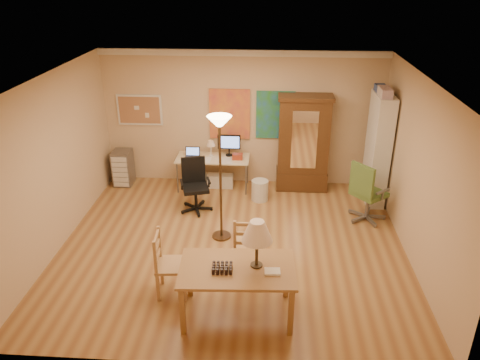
# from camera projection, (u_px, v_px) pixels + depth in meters

# --- Properties ---
(floor) EXTENTS (5.50, 5.50, 0.00)m
(floor) POSITION_uv_depth(u_px,v_px,m) (232.00, 245.00, 7.58)
(floor) COLOR brown
(floor) RESTS_ON ground
(crown_molding) EXTENTS (5.50, 0.08, 0.12)m
(crown_molding) POSITION_uv_depth(u_px,v_px,m) (242.00, 53.00, 8.69)
(crown_molding) COLOR white
(crown_molding) RESTS_ON floor
(corkboard) EXTENTS (0.90, 0.04, 0.62)m
(corkboard) POSITION_uv_depth(u_px,v_px,m) (140.00, 110.00, 9.31)
(corkboard) COLOR tan
(corkboard) RESTS_ON floor
(art_panel_left) EXTENTS (0.80, 0.04, 1.00)m
(art_panel_left) POSITION_uv_depth(u_px,v_px,m) (230.00, 114.00, 9.22)
(art_panel_left) COLOR yellow
(art_panel_left) RESTS_ON floor
(art_panel_right) EXTENTS (0.75, 0.04, 0.95)m
(art_panel_right) POSITION_uv_depth(u_px,v_px,m) (275.00, 115.00, 9.16)
(art_panel_right) COLOR teal
(art_panel_right) RESTS_ON floor
(dining_table) EXTENTS (1.48, 0.93, 1.35)m
(dining_table) POSITION_uv_depth(u_px,v_px,m) (244.00, 258.00, 5.75)
(dining_table) COLOR brown
(dining_table) RESTS_ON floor
(ladder_chair_back) EXTENTS (0.45, 0.43, 0.94)m
(ladder_chair_back) POSITION_uv_depth(u_px,v_px,m) (248.00, 246.00, 6.74)
(ladder_chair_back) COLOR tan
(ladder_chair_back) RESTS_ON floor
(ladder_chair_left) EXTENTS (0.45, 0.47, 0.94)m
(ladder_chair_left) POSITION_uv_depth(u_px,v_px,m) (170.00, 265.00, 6.32)
(ladder_chair_left) COLOR tan
(ladder_chair_left) RESTS_ON floor
(torchiere_lamp) EXTENTS (0.38, 0.38, 2.09)m
(torchiere_lamp) POSITION_uv_depth(u_px,v_px,m) (220.00, 142.00, 7.11)
(torchiere_lamp) COLOR #46321C
(torchiere_lamp) RESTS_ON floor
(computer_desk) EXTENTS (1.44, 0.63, 1.09)m
(computer_desk) POSITION_uv_depth(u_px,v_px,m) (215.00, 169.00, 9.39)
(computer_desk) COLOR beige
(computer_desk) RESTS_ON floor
(office_chair_black) EXTENTS (0.60, 0.60, 0.98)m
(office_chair_black) POSITION_uv_depth(u_px,v_px,m) (196.00, 197.00, 8.57)
(office_chair_black) COLOR black
(office_chair_black) RESTS_ON floor
(office_chair_green) EXTENTS (0.71, 0.70, 1.10)m
(office_chair_green) POSITION_uv_depth(u_px,v_px,m) (366.00, 205.00, 8.21)
(office_chair_green) COLOR slate
(office_chair_green) RESTS_ON floor
(drawer_cart) EXTENTS (0.36, 0.43, 0.72)m
(drawer_cart) POSITION_uv_depth(u_px,v_px,m) (123.00, 168.00, 9.54)
(drawer_cart) COLOR slate
(drawer_cart) RESTS_ON floor
(armoire) EXTENTS (1.04, 0.49, 1.91)m
(armoire) POSITION_uv_depth(u_px,v_px,m) (303.00, 149.00, 9.18)
(armoire) COLOR #371E0F
(armoire) RESTS_ON floor
(bookshelf) EXTENTS (0.31, 0.83, 2.07)m
(bookshelf) POSITION_uv_depth(u_px,v_px,m) (378.00, 150.00, 8.62)
(bookshelf) COLOR white
(bookshelf) RESTS_ON floor
(wastebin) EXTENTS (0.32, 0.32, 0.40)m
(wastebin) POSITION_uv_depth(u_px,v_px,m) (260.00, 190.00, 8.95)
(wastebin) COLOR silver
(wastebin) RESTS_ON floor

